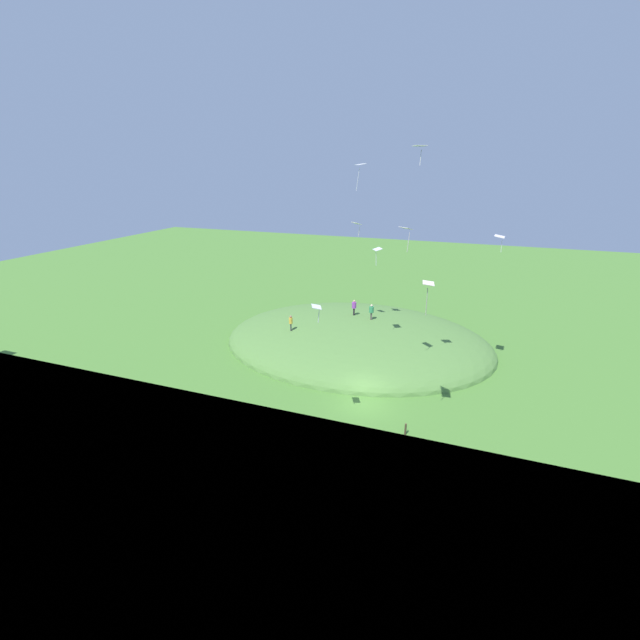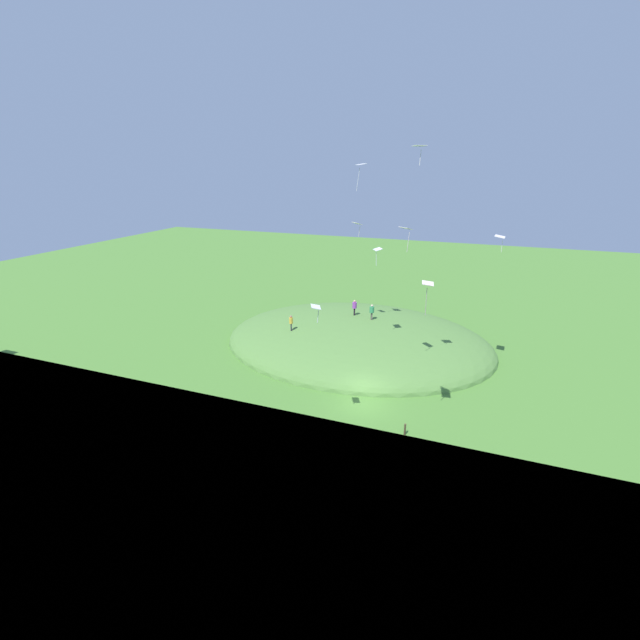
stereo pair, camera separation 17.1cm
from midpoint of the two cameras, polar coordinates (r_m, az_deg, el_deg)
name	(u,v)px [view 2 (the right image)]	position (r m, az deg, el deg)	size (l,w,h in m)	color
ground_plane	(363,404)	(34.69, 5.86, -10.91)	(160.00, 160.00, 0.00)	#47782E
grass_hill	(357,342)	(45.84, 4.97, -2.96)	(22.32, 27.92, 5.07)	#507C39
person_walking_path	(372,310)	(44.86, 6.94, 1.27)	(0.62, 0.62, 1.63)	#564E49
person_with_child	(355,306)	(46.04, 4.67, 1.86)	(0.53, 0.53, 1.67)	black
person_near_shore	(291,321)	(42.77, -3.72, -0.15)	(0.46, 0.46, 1.58)	#2F2D37
kite_0	(357,224)	(41.10, 5.02, 12.48)	(1.06, 1.10, 1.31)	#F3E1D1
kite_1	(428,285)	(27.68, 14.16, 4.48)	(1.11, 0.85, 2.18)	#F5DED1
kite_2	(378,250)	(37.38, 7.71, 9.12)	(1.07, 0.98, 1.47)	silver
kite_3	(316,307)	(27.05, -0.37, 1.68)	(1.02, 0.90, 1.10)	white
kite_4	(406,230)	(32.09, 11.40, 11.58)	(1.00, 1.08, 1.77)	silver
kite_5	(500,237)	(38.03, 22.73, 10.05)	(1.16, 0.85, 1.30)	white
kite_6	(420,147)	(30.37, 13.14, 21.33)	(0.97, 1.04, 1.22)	white
kite_7	(361,166)	(39.44, 5.50, 19.56)	(1.32, 1.22, 2.26)	white
mooring_post	(405,429)	(31.37, 11.27, -13.93)	(0.14, 0.14, 0.87)	brown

